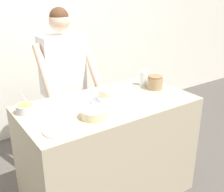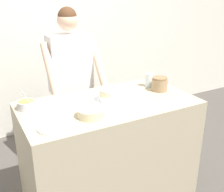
{
  "view_description": "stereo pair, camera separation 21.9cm",
  "coord_description": "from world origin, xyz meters",
  "px_view_note": "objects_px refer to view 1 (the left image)",
  "views": [
    {
      "loc": [
        -1.14,
        -1.35,
        1.79
      ],
      "look_at": [
        0.01,
        0.33,
        0.98
      ],
      "focal_mm": 45.0,
      "sensor_mm": 36.0,
      "label": 1
    },
    {
      "loc": [
        -0.95,
        -1.46,
        1.79
      ],
      "look_at": [
        0.01,
        0.33,
        0.98
      ],
      "focal_mm": 45.0,
      "sensor_mm": 36.0,
      "label": 2
    }
  ],
  "objects_px": {
    "person_baker": "(63,76)",
    "drinking_glass": "(144,79)",
    "cake": "(109,96)",
    "ceramic_plate": "(60,130)",
    "frosting_bowl_white": "(94,113)",
    "frosting_bowl_yellow": "(26,108)",
    "stoneware_jar": "(155,83)"
  },
  "relations": [
    {
      "from": "person_baker",
      "to": "drinking_glass",
      "type": "xyz_separation_m",
      "value": [
        0.55,
        -0.56,
        0.02
      ]
    },
    {
      "from": "frosting_bowl_yellow",
      "to": "drinking_glass",
      "type": "xyz_separation_m",
      "value": [
        1.11,
        -0.02,
        0.03
      ]
    },
    {
      "from": "drinking_glass",
      "to": "ceramic_plate",
      "type": "distance_m",
      "value": 1.08
    },
    {
      "from": "frosting_bowl_white",
      "to": "ceramic_plate",
      "type": "relative_size",
      "value": 0.84
    },
    {
      "from": "frosting_bowl_white",
      "to": "person_baker",
      "type": "bearing_deg",
      "value": 78.35
    },
    {
      "from": "frosting_bowl_white",
      "to": "frosting_bowl_yellow",
      "type": "distance_m",
      "value": 0.51
    },
    {
      "from": "person_baker",
      "to": "frosting_bowl_white",
      "type": "height_order",
      "value": "person_baker"
    },
    {
      "from": "ceramic_plate",
      "to": "frosting_bowl_white",
      "type": "bearing_deg",
      "value": 8.26
    },
    {
      "from": "ceramic_plate",
      "to": "person_baker",
      "type": "bearing_deg",
      "value": 63.58
    },
    {
      "from": "drinking_glass",
      "to": "stoneware_jar",
      "type": "bearing_deg",
      "value": -81.81
    },
    {
      "from": "frosting_bowl_yellow",
      "to": "cake",
      "type": "bearing_deg",
      "value": -15.02
    },
    {
      "from": "frosting_bowl_white",
      "to": "stoneware_jar",
      "type": "xyz_separation_m",
      "value": [
        0.75,
        0.2,
        0.02
      ]
    },
    {
      "from": "person_baker",
      "to": "frosting_bowl_yellow",
      "type": "distance_m",
      "value": 0.78
    },
    {
      "from": "cake",
      "to": "ceramic_plate",
      "type": "height_order",
      "value": "cake"
    },
    {
      "from": "person_baker",
      "to": "cake",
      "type": "bearing_deg",
      "value": -84.46
    },
    {
      "from": "cake",
      "to": "frosting_bowl_yellow",
      "type": "xyz_separation_m",
      "value": [
        -0.63,
        0.17,
        -0.01
      ]
    },
    {
      "from": "person_baker",
      "to": "drinking_glass",
      "type": "height_order",
      "value": "person_baker"
    },
    {
      "from": "cake",
      "to": "frosting_bowl_white",
      "type": "relative_size",
      "value": 1.59
    },
    {
      "from": "cake",
      "to": "frosting_bowl_yellow",
      "type": "bearing_deg",
      "value": 164.98
    },
    {
      "from": "person_baker",
      "to": "ceramic_plate",
      "type": "height_order",
      "value": "person_baker"
    },
    {
      "from": "cake",
      "to": "stoneware_jar",
      "type": "relative_size",
      "value": 2.22
    },
    {
      "from": "cake",
      "to": "ceramic_plate",
      "type": "xyz_separation_m",
      "value": [
        -0.53,
        -0.23,
        -0.04
      ]
    },
    {
      "from": "frosting_bowl_white",
      "to": "drinking_glass",
      "type": "distance_m",
      "value": 0.81
    },
    {
      "from": "frosting_bowl_yellow",
      "to": "drinking_glass",
      "type": "distance_m",
      "value": 1.11
    },
    {
      "from": "frosting_bowl_yellow",
      "to": "drinking_glass",
      "type": "relative_size",
      "value": 1.45
    },
    {
      "from": "drinking_glass",
      "to": "frosting_bowl_yellow",
      "type": "bearing_deg",
      "value": 178.87
    },
    {
      "from": "drinking_glass",
      "to": "stoneware_jar",
      "type": "distance_m",
      "value": 0.14
    },
    {
      "from": "drinking_glass",
      "to": "stoneware_jar",
      "type": "height_order",
      "value": "drinking_glass"
    },
    {
      "from": "ceramic_plate",
      "to": "frosting_bowl_yellow",
      "type": "bearing_deg",
      "value": 102.87
    },
    {
      "from": "person_baker",
      "to": "ceramic_plate",
      "type": "bearing_deg",
      "value": -116.42
    },
    {
      "from": "cake",
      "to": "frosting_bowl_white",
      "type": "xyz_separation_m",
      "value": [
        -0.25,
        -0.19,
        -0.01
      ]
    },
    {
      "from": "drinking_glass",
      "to": "person_baker",
      "type": "bearing_deg",
      "value": 134.32
    }
  ]
}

